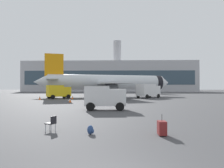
# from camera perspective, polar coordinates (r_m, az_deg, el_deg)

# --- Properties ---
(airplane_at_gate) EXTENTS (34.87, 31.87, 10.50)m
(airplane_at_gate) POSITION_cam_1_polar(r_m,az_deg,el_deg) (56.09, -1.18, 0.39)
(airplane_at_gate) COLOR silver
(airplane_at_gate) RESTS_ON ground
(service_truck) EXTENTS (5.17, 4.61, 2.90)m
(service_truck) POSITION_cam_1_polar(r_m,az_deg,el_deg) (48.10, -13.76, -1.84)
(service_truck) COLOR yellow
(service_truck) RESTS_ON ground
(fuel_truck) EXTENTS (5.94, 5.94, 3.20)m
(fuel_truck) POSITION_cam_1_polar(r_m,az_deg,el_deg) (50.47, 9.41, -1.61)
(fuel_truck) COLOR white
(fuel_truck) RESTS_ON ground
(cargo_van) EXTENTS (4.51, 2.54, 2.60)m
(cargo_van) POSITION_cam_1_polar(r_m,az_deg,el_deg) (23.89, -1.93, -3.32)
(cargo_van) COLOR white
(cargo_van) RESTS_ON ground
(safety_cone_near) EXTENTS (0.44, 0.44, 0.61)m
(safety_cone_near) POSITION_cam_1_polar(r_m,az_deg,el_deg) (47.15, -10.25, -3.46)
(safety_cone_near) COLOR #F2590C
(safety_cone_near) RESTS_ON ground
(safety_cone_mid) EXTENTS (0.44, 0.44, 0.75)m
(safety_cone_mid) POSITION_cam_1_polar(r_m,az_deg,el_deg) (45.64, -18.29, -3.43)
(safety_cone_mid) COLOR #F2590C
(safety_cone_mid) RESTS_ON ground
(safety_cone_far) EXTENTS (0.44, 0.44, 0.73)m
(safety_cone_far) POSITION_cam_1_polar(r_m,az_deg,el_deg) (36.54, -10.85, -4.14)
(safety_cone_far) COLOR #F2590C
(safety_cone_far) RESTS_ON ground
(rolling_suitcase) EXTENTS (0.42, 0.65, 1.10)m
(rolling_suitcase) POSITION_cam_1_polar(r_m,az_deg,el_deg) (11.81, 12.87, -11.08)
(rolling_suitcase) COLOR maroon
(rolling_suitcase) RESTS_ON ground
(traveller_backpack) EXTENTS (0.36, 0.40, 0.48)m
(traveller_backpack) POSITION_cam_1_polar(r_m,az_deg,el_deg) (11.87, -5.60, -11.82)
(traveller_backpack) COLOR navy
(traveller_backpack) RESTS_ON ground
(gate_chair) EXTENTS (0.62, 0.62, 0.86)m
(gate_chair) POSITION_cam_1_polar(r_m,az_deg,el_deg) (13.03, -15.45, -9.62)
(gate_chair) COLOR black
(gate_chair) RESTS_ON ground
(terminal_building) EXTENTS (94.18, 17.40, 28.52)m
(terminal_building) POSITION_cam_1_polar(r_m,az_deg,el_deg) (123.29, -0.68, 1.94)
(terminal_building) COLOR #B2B2B7
(terminal_building) RESTS_ON ground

